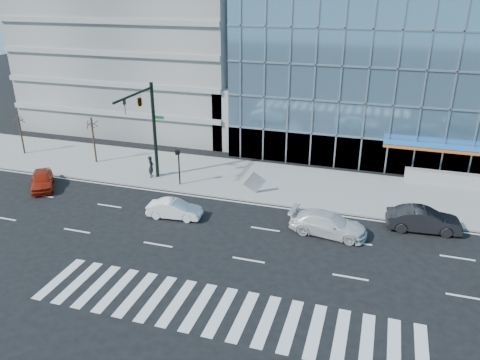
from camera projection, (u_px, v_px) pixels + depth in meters
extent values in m
plane|color=black|center=(265.00, 229.00, 31.54)|extent=(160.00, 160.00, 0.00)
cube|color=gray|center=(290.00, 184.00, 38.55)|extent=(120.00, 8.00, 0.15)
cube|color=#658EA8|center=(464.00, 66.00, 47.64)|extent=(42.00, 26.00, 15.00)
cube|color=gray|center=(160.00, 31.00, 56.04)|extent=(24.00, 24.00, 20.00)
cube|color=gray|center=(253.00, 114.00, 47.86)|extent=(6.00, 8.00, 6.00)
cylinder|color=black|center=(155.00, 131.00, 38.24)|extent=(0.28, 0.28, 8.00)
cylinder|color=black|center=(134.00, 95.00, 34.38)|extent=(0.18, 5.60, 0.18)
imported|color=black|center=(125.00, 107.00, 33.38)|extent=(0.18, 0.22, 1.10)
imported|color=black|center=(140.00, 100.00, 35.31)|extent=(0.48, 2.24, 0.90)
cube|color=#0C591E|center=(159.00, 117.00, 37.65)|extent=(0.90, 0.05, 0.25)
cylinder|color=black|center=(179.00, 167.00, 37.64)|extent=(0.12, 0.12, 3.00)
cube|color=black|center=(178.00, 153.00, 37.00)|extent=(0.30, 0.25, 0.35)
cylinder|color=#332319|center=(94.00, 140.00, 42.22)|extent=(0.16, 0.16, 4.20)
ellipsoid|color=#332319|center=(91.00, 122.00, 41.57)|extent=(1.10, 1.10, 0.90)
cylinder|color=#332319|center=(21.00, 134.00, 44.50)|extent=(0.16, 0.16, 3.80)
ellipsoid|color=#332319|center=(18.00, 119.00, 43.91)|extent=(1.10, 1.10, 0.90)
imported|color=silver|center=(328.00, 224.00, 30.68)|extent=(5.28, 2.60, 1.48)
imported|color=white|center=(174.00, 209.00, 32.91)|extent=(3.96, 1.69, 1.27)
imported|color=black|center=(424.00, 220.00, 31.09)|extent=(4.92, 2.11, 1.58)
imported|color=#A6210C|center=(42.00, 180.00, 37.62)|extent=(3.80, 4.29, 1.40)
imported|color=black|center=(151.00, 167.00, 39.34)|extent=(0.61, 0.77, 1.87)
cube|color=#A2A2A2|center=(255.00, 182.00, 36.26)|extent=(1.67, 0.85, 1.83)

